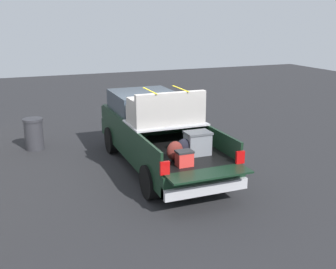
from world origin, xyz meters
The scene contains 3 objects.
ground_plane centered at (0.00, 0.00, 0.00)m, with size 40.00×40.00×0.00m, color #262628.
pickup_truck centered at (0.36, 0.00, 0.96)m, with size 6.05×2.06×2.23m.
trash_can centered at (2.97, 3.05, 0.50)m, with size 0.60×0.60×0.98m.
Camera 1 is at (-9.75, 3.66, 3.94)m, focal length 43.31 mm.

